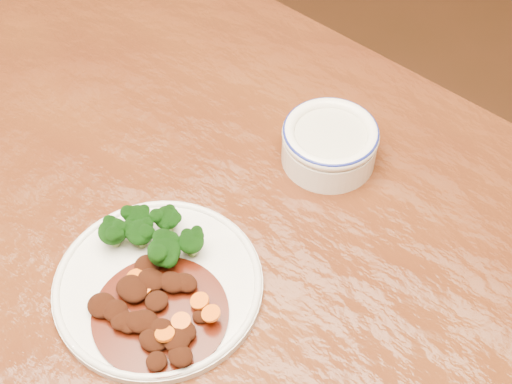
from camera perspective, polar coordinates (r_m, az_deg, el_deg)
The scene contains 5 objects.
dining_table at distance 0.88m, azimuth -5.90°, elevation -8.42°, with size 1.61×1.09×0.75m.
dinner_plate at distance 0.79m, azimuth -7.83°, elevation -7.32°, with size 0.23×0.23×0.01m.
broccoli_florets at distance 0.80m, azimuth -8.40°, elevation -3.38°, with size 0.11×0.08×0.04m.
mince_stew at distance 0.76m, azimuth -8.29°, elevation -9.40°, with size 0.15×0.15×0.02m.
dip_bowl at distance 0.89m, azimuth 5.91°, elevation 3.97°, with size 0.12×0.12×0.05m.
Camera 1 is at (0.33, -0.33, 1.43)m, focal length 50.00 mm.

